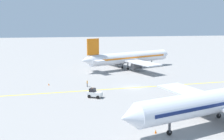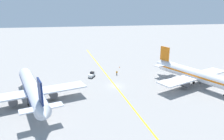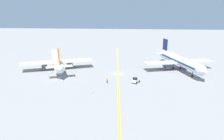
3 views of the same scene
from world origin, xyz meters
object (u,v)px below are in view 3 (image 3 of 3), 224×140
baggage_tug_white (136,80)px  traffic_cone_mid_apron (93,92)px  airplane_at_gate (57,60)px  traffic_cone_near_nose (191,78)px  airplane_adjacent_stand (179,61)px  ground_crew_worker (107,80)px

baggage_tug_white → traffic_cone_mid_apron: size_ratio=6.10×
airplane_at_gate → traffic_cone_near_nose: airplane_at_gate is taller
airplane_at_gate → traffic_cone_mid_apron: (19.05, -25.09, -3.43)m
traffic_cone_mid_apron → traffic_cone_near_nose: bearing=28.3°
traffic_cone_near_nose → airplane_at_gate: bearing=171.0°
traffic_cone_near_nose → traffic_cone_mid_apron: same height
airplane_at_gate → baggage_tug_white: (31.50, -14.87, -2.81)m
airplane_adjacent_stand → traffic_cone_near_nose: airplane_adjacent_stand is taller
baggage_tug_white → traffic_cone_mid_apron: (-12.45, -10.22, -0.63)m
ground_crew_worker → airplane_at_gate: bearing=144.7°
traffic_cone_mid_apron → ground_crew_worker: bearing=71.6°
airplane_adjacent_stand → traffic_cone_near_nose: 11.96m
baggage_tug_white → airplane_adjacent_stand: bearing=46.4°
baggage_tug_white → traffic_cone_near_nose: baggage_tug_white is taller
airplane_adjacent_stand → airplane_at_gate: bearing=-176.2°
baggage_tug_white → traffic_cone_near_nose: bearing=19.6°
baggage_tug_white → traffic_cone_near_nose: 20.46m
traffic_cone_near_nose → baggage_tug_white: bearing=-160.4°
airplane_at_gate → ground_crew_worker: bearing=-35.3°
airplane_adjacent_stand → baggage_tug_white: size_ratio=10.38×
ground_crew_worker → traffic_cone_mid_apron: bearing=-108.4°
airplane_at_gate → traffic_cone_mid_apron: airplane_at_gate is taller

